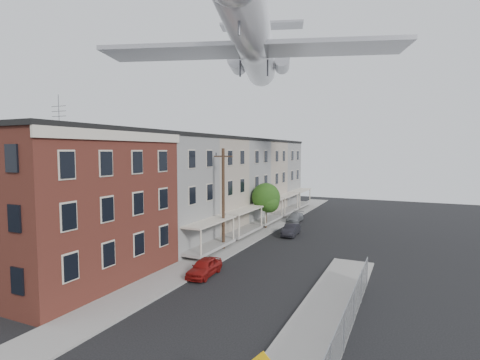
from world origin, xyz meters
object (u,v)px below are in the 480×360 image
(utility_pole, at_px, (223,198))
(car_far, at_px, (295,217))
(airplane, at_px, (254,44))
(car_near, at_px, (204,267))
(car_mid, at_px, (291,230))
(street_tree, at_px, (267,199))

(utility_pole, height_order, car_far, utility_pole)
(car_far, distance_m, airplane, 21.36)
(car_near, bearing_deg, car_mid, 79.31)
(utility_pole, distance_m, car_mid, 9.66)
(car_near, bearing_deg, car_far, 86.30)
(street_tree, height_order, airplane, airplane)
(utility_pole, distance_m, street_tree, 10.00)
(street_tree, bearing_deg, utility_pole, -91.89)
(utility_pole, height_order, car_mid, utility_pole)
(car_far, bearing_deg, car_mid, -78.50)
(street_tree, distance_m, car_mid, 4.92)
(car_near, height_order, car_far, car_near)
(car_near, relative_size, airplane, 0.12)
(utility_pole, relative_size, street_tree, 1.73)
(car_far, relative_size, airplane, 0.12)
(car_near, relative_size, car_far, 0.94)
(car_far, bearing_deg, utility_pole, -99.21)
(street_tree, relative_size, car_mid, 1.41)
(car_near, distance_m, car_far, 22.28)
(car_far, bearing_deg, car_near, -91.85)
(car_near, xyz_separation_m, car_far, (0.00, 22.28, -0.06))
(car_near, distance_m, airplane, 21.72)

